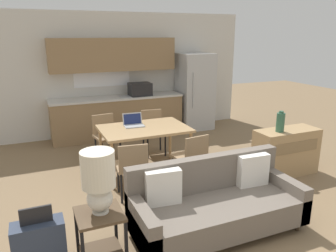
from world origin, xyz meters
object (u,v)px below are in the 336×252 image
at_px(side_table, 100,230).
at_px(dining_chair_far_right, 153,129).
at_px(dining_table, 144,131).
at_px(suitcase, 40,250).
at_px(dining_chair_near_right, 191,156).
at_px(laptop, 133,123).
at_px(dining_chair_far_left, 106,134).
at_px(couch, 215,204).
at_px(dining_chair_near_left, 132,166).
at_px(refrigerator, 195,91).
at_px(table_lamp, 99,178).
at_px(vase, 280,122).
at_px(credenza, 286,152).

relative_size(side_table, dining_chair_far_right, 0.68).
xyz_separation_m(dining_table, suitcase, (-1.71, -1.94, -0.41)).
bearing_deg(dining_chair_near_right, laptop, -67.06).
bearing_deg(dining_chair_far_left, couch, -84.11).
height_order(dining_chair_near_left, dining_chair_near_right, same).
bearing_deg(couch, dining_chair_far_left, 103.67).
bearing_deg(dining_chair_far_right, couch, -89.67).
bearing_deg(side_table, suitcase, 176.35).
height_order(couch, dining_chair_far_left, couch).
height_order(refrigerator, dining_chair_near_left, refrigerator).
bearing_deg(table_lamp, suitcase, 177.72).
bearing_deg(vase, dining_chair_far_right, 128.90).
distance_m(side_table, vase, 3.25).
height_order(credenza, dining_chair_near_left, dining_chair_near_left).
bearing_deg(dining_chair_far_right, refrigerator, 45.30).
distance_m(side_table, dining_chair_far_right, 3.21).
height_order(table_lamp, vase, table_lamp).
xyz_separation_m(side_table, dining_chair_near_right, (1.61, 1.18, 0.11)).
bearing_deg(dining_chair_near_left, side_table, 67.12).
distance_m(couch, vase, 2.01).
bearing_deg(side_table, dining_chair_near_right, 36.41).
relative_size(refrigerator, dining_chair_near_left, 2.16).
relative_size(dining_chair_far_right, dining_chair_near_right, 1.00).
height_order(dining_chair_near_left, dining_chair_far_right, same).
distance_m(dining_table, credenza, 2.33).
xyz_separation_m(dining_table, vase, (1.90, -0.99, 0.20)).
bearing_deg(credenza, table_lamp, -162.78).
xyz_separation_m(credenza, vase, (-0.20, -0.03, 0.53)).
bearing_deg(suitcase, side_table, -3.65).
relative_size(credenza, dining_chair_near_left, 1.28).
bearing_deg(refrigerator, dining_chair_far_right, -140.42).
xyz_separation_m(dining_chair_near_right, laptop, (-0.58, 0.97, 0.33)).
distance_m(credenza, dining_chair_near_right, 1.66).
distance_m(dining_chair_far_right, suitcase, 3.50).
xyz_separation_m(credenza, dining_chair_far_right, (-1.65, 1.76, 0.11)).
height_order(dining_chair_near_left, dining_chair_far_left, same).
distance_m(dining_table, vase, 2.15).
distance_m(refrigerator, dining_chair_far_right, 2.06).
bearing_deg(dining_chair_near_left, dining_chair_far_left, -82.55).
xyz_separation_m(dining_chair_near_left, dining_chair_far_left, (-0.00, 1.59, 0.00)).
height_order(side_table, dining_chair_near_right, dining_chair_near_right).
distance_m(refrigerator, vase, 3.08).
xyz_separation_m(side_table, dining_chair_near_left, (0.69, 1.19, 0.11)).
bearing_deg(dining_table, credenza, -24.64).
bearing_deg(table_lamp, dining_chair_far_left, 76.23).
height_order(dining_chair_far_right, laptop, laptop).
xyz_separation_m(dining_chair_near_left, dining_chair_far_right, (0.91, 1.59, 0.00)).
xyz_separation_m(table_lamp, laptop, (1.01, 2.15, -0.10)).
bearing_deg(dining_chair_near_right, dining_chair_far_left, -68.00).
bearing_deg(dining_chair_far_left, dining_table, -67.96).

